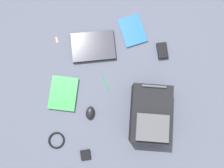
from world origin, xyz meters
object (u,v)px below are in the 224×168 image
object	(u,v)px
cable_coil	(56,140)
usb_stick	(57,40)
computer_mouse	(90,113)
backpack	(150,115)
book_comic	(132,30)
power_brick	(162,51)
book_manual	(63,93)
earbud_pouch	(85,155)
pen_black	(106,84)
laptop	(93,46)

from	to	relation	value
cable_coil	usb_stick	xyz separation A→B (m)	(0.12, 0.80, -0.00)
computer_mouse	usb_stick	world-z (taller)	computer_mouse
cable_coil	backpack	bearing A→B (deg)	5.06
book_comic	computer_mouse	distance (m)	0.76
cable_coil	power_brick	xyz separation A→B (m)	(0.95, 0.55, 0.01)
book_manual	usb_stick	distance (m)	0.45
book_comic	earbud_pouch	distance (m)	1.06
book_comic	pen_black	distance (m)	0.50
computer_mouse	laptop	bearing A→B (deg)	95.86
book_manual	pen_black	xyz separation A→B (m)	(0.34, 0.02, -0.01)
backpack	book_manual	size ratio (longest dim) A/B	1.52
book_manual	computer_mouse	world-z (taller)	computer_mouse
backpack	book_comic	world-z (taller)	backpack
computer_mouse	pen_black	bearing A→B (deg)	70.13
backpack	power_brick	size ratio (longest dim) A/B	3.71
pen_black	usb_stick	distance (m)	0.55
book_comic	earbud_pouch	xyz separation A→B (m)	(-0.55, -0.91, 0.00)
book_comic	usb_stick	xyz separation A→B (m)	(-0.63, 0.03, -0.00)
cable_coil	pen_black	distance (m)	0.58
pen_black	cable_coil	bearing A→B (deg)	-141.11
computer_mouse	cable_coil	world-z (taller)	computer_mouse
computer_mouse	power_brick	world-z (taller)	computer_mouse
laptop	computer_mouse	distance (m)	0.54
book_comic	power_brick	distance (m)	0.30
laptop	pen_black	world-z (taller)	laptop
laptop	cable_coil	distance (m)	0.80
backpack	book_manual	world-z (taller)	backpack
cable_coil	usb_stick	size ratio (longest dim) A/B	2.48
laptop	power_brick	distance (m)	0.56
book_manual	power_brick	xyz separation A→B (m)	(0.85, 0.20, 0.00)
computer_mouse	book_manual	bearing A→B (deg)	152.28
computer_mouse	cable_coil	xyz separation A→B (m)	(-0.29, -0.16, -0.01)
earbud_pouch	usb_stick	size ratio (longest dim) A/B	1.40
usb_stick	earbud_pouch	bearing A→B (deg)	-84.87
book_manual	pen_black	distance (m)	0.35
earbud_pouch	usb_stick	xyz separation A→B (m)	(-0.08, 0.95, -0.01)
book_comic	book_manual	distance (m)	0.76
backpack	cable_coil	size ratio (longest dim) A/B	3.79
cable_coil	power_brick	size ratio (longest dim) A/B	0.98
book_manual	cable_coil	distance (m)	0.37
power_brick	computer_mouse	bearing A→B (deg)	-149.50
book_comic	cable_coil	xyz separation A→B (m)	(-0.75, -0.77, -0.00)
backpack	power_brick	bearing A→B (deg)	65.99
cable_coil	usb_stick	bearing A→B (deg)	81.54
backpack	book_comic	distance (m)	0.71
cable_coil	pen_black	bearing A→B (deg)	38.89
book_manual	pen_black	bearing A→B (deg)	2.55
backpack	cable_coil	bearing A→B (deg)	-174.94
backpack	laptop	size ratio (longest dim) A/B	1.29
earbud_pouch	usb_stick	world-z (taller)	earbud_pouch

